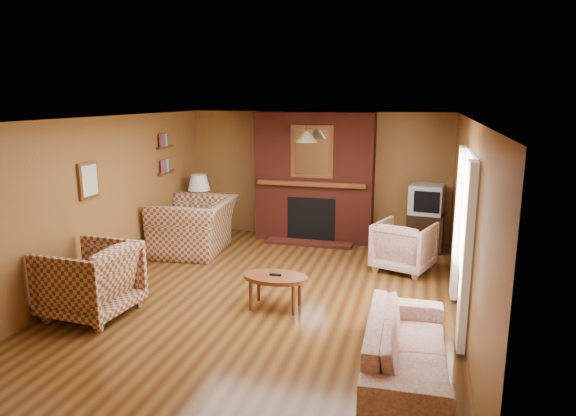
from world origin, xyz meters
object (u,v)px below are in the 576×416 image
(floral_sofa, at_px, (407,347))
(table_lamp, at_px, (199,191))
(fireplace, at_px, (314,178))
(plaid_loveseat, at_px, (194,226))
(side_table, at_px, (200,225))
(plaid_armchair, at_px, (90,280))
(coffee_table, at_px, (275,280))
(tv_stand, at_px, (425,232))
(crt_tv, at_px, (427,199))
(floral_armchair, at_px, (404,246))

(floral_sofa, relative_size, table_lamp, 2.83)
(fireplace, relative_size, plaid_loveseat, 1.67)
(plaid_loveseat, bearing_deg, table_lamp, -167.47)
(side_table, bearing_deg, plaid_armchair, -87.61)
(fireplace, bearing_deg, plaid_armchair, -115.31)
(coffee_table, distance_m, side_table, 3.62)
(fireplace, bearing_deg, coffee_table, -86.43)
(side_table, bearing_deg, coffee_table, -50.40)
(floral_sofa, bearing_deg, tv_stand, -3.25)
(plaid_loveseat, height_order, tv_stand, plaid_loveseat)
(plaid_armchair, bearing_deg, crt_tv, 138.69)
(floral_armchair, bearing_deg, table_lamp, 6.67)
(coffee_table, height_order, crt_tv, crt_tv)
(floral_armchair, height_order, table_lamp, table_lamp)
(plaid_loveseat, bearing_deg, coffee_table, 40.59)
(fireplace, bearing_deg, plaid_loveseat, -144.51)
(floral_sofa, relative_size, floral_armchair, 2.32)
(plaid_loveseat, height_order, plaid_armchair, plaid_loveseat)
(plaid_loveseat, xyz_separation_m, side_table, (-0.25, 0.78, -0.19))
(plaid_loveseat, relative_size, floral_armchair, 1.69)
(fireplace, relative_size, table_lamp, 3.44)
(table_lamp, distance_m, tv_stand, 4.21)
(floral_sofa, xyz_separation_m, coffee_table, (-1.69, 1.25, 0.09))
(coffee_table, distance_m, crt_tv, 3.68)
(coffee_table, height_order, tv_stand, tv_stand)
(table_lamp, bearing_deg, tv_stand, 4.82)
(floral_sofa, bearing_deg, side_table, 43.46)
(floral_armchair, distance_m, coffee_table, 2.47)
(plaid_armchair, height_order, coffee_table, plaid_armchair)
(floral_armchair, xyz_separation_m, crt_tv, (0.31, 1.19, 0.54))
(plaid_armchair, bearing_deg, fireplace, 158.87)
(coffee_table, height_order, side_table, side_table)
(plaid_armchair, bearing_deg, coffee_table, 114.51)
(floral_armchair, distance_m, crt_tv, 1.34)
(floral_armchair, xyz_separation_m, table_lamp, (-3.84, 0.85, 0.55))
(side_table, relative_size, table_lamp, 0.79)
(table_lamp, bearing_deg, side_table, 0.00)
(side_table, distance_m, tv_stand, 4.17)
(tv_stand, bearing_deg, plaid_armchair, -132.07)
(coffee_table, bearing_deg, side_table, 129.60)
(side_table, bearing_deg, floral_sofa, -45.25)
(fireplace, height_order, crt_tv, fireplace)
(crt_tv, bearing_deg, table_lamp, -175.26)
(table_lamp, bearing_deg, coffee_table, -50.40)
(crt_tv, bearing_deg, tv_stand, 90.00)
(plaid_loveseat, relative_size, tv_stand, 2.15)
(table_lamp, bearing_deg, floral_sofa, -45.25)
(fireplace, xyz_separation_m, floral_sofa, (1.90, -4.57, -0.89))
(plaid_armchair, height_order, crt_tv, crt_tv)
(plaid_loveseat, distance_m, floral_sofa, 4.97)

